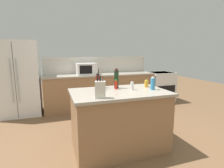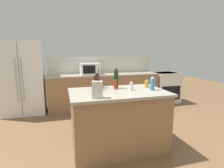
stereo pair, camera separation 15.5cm
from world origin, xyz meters
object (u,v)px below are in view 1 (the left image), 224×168
object	(u,v)px
refrigerator	(18,79)
wine_bottle	(116,79)
spice_jar_paprika	(98,90)
hot_sauce_bottle	(116,85)
range_oven	(160,86)
microwave	(86,69)
knife_block	(100,89)
utensil_crock	(100,83)
salt_shaker	(132,86)
vinegar_bottle	(98,82)
honey_jar	(146,84)
dish_soap_bottle	(153,84)

from	to	relation	value
refrigerator	wine_bottle	xyz separation A→B (m)	(1.79, -2.02, 0.19)
spice_jar_paprika	hot_sauce_bottle	size ratio (longest dim) A/B	0.75
range_oven	wine_bottle	distance (m)	3.03
refrigerator	spice_jar_paprika	world-z (taller)	refrigerator
refrigerator	range_oven	xyz separation A→B (m)	(4.01, -0.05, -0.43)
microwave	spice_jar_paprika	bearing A→B (deg)	-96.63
knife_block	utensil_crock	distance (m)	0.67
salt_shaker	spice_jar_paprika	xyz separation A→B (m)	(-0.58, -0.08, -0.01)
range_oven	salt_shaker	distance (m)	3.02
salt_shaker	vinegar_bottle	xyz separation A→B (m)	(-0.51, 0.17, 0.06)
salt_shaker	honey_jar	distance (m)	0.35
knife_block	salt_shaker	size ratio (longest dim) A/B	2.20
range_oven	microwave	size ratio (longest dim) A/B	1.79
honey_jar	knife_block	bearing A→B (deg)	-154.08
microwave	range_oven	bearing A→B (deg)	-0.00
utensil_crock	salt_shaker	bearing A→B (deg)	-35.77
dish_soap_bottle	vinegar_bottle	distance (m)	0.87
utensil_crock	spice_jar_paprika	distance (m)	0.43
salt_shaker	hot_sauce_bottle	bearing A→B (deg)	150.16
honey_jar	salt_shaker	bearing A→B (deg)	-159.24
knife_block	hot_sauce_bottle	size ratio (longest dim) A/B	1.85
range_oven	dish_soap_bottle	world-z (taller)	dish_soap_bottle
range_oven	knife_block	bearing A→B (deg)	-136.36
spice_jar_paprika	wine_bottle	bearing A→B (deg)	36.31
wine_bottle	hot_sauce_bottle	distance (m)	0.11
utensil_crock	salt_shaker	xyz separation A→B (m)	(0.44, -0.31, -0.02)
wine_bottle	spice_jar_paprika	distance (m)	0.50
knife_block	salt_shaker	distance (m)	0.69
microwave	wine_bottle	distance (m)	1.98
microwave	wine_bottle	world-z (taller)	wine_bottle
knife_block	refrigerator	bearing A→B (deg)	137.62
hot_sauce_bottle	wine_bottle	bearing A→B (deg)	63.99
honey_jar	hot_sauce_bottle	world-z (taller)	hot_sauce_bottle
knife_block	dish_soap_bottle	bearing A→B (deg)	33.67
wine_bottle	utensil_crock	bearing A→B (deg)	155.96
range_oven	spice_jar_paprika	world-z (taller)	spice_jar_paprika
range_oven	spice_jar_paprika	distance (m)	3.49
salt_shaker	honey_jar	world-z (taller)	salt_shaker
knife_block	honey_jar	bearing A→B (deg)	45.24
salt_shaker	wine_bottle	world-z (taller)	wine_bottle
refrigerator	hot_sauce_bottle	distance (m)	2.74
dish_soap_bottle	hot_sauce_bottle	distance (m)	0.59
range_oven	utensil_crock	distance (m)	3.13
range_oven	knife_block	world-z (taller)	knife_block
knife_block	hot_sauce_bottle	xyz separation A→B (m)	(0.38, 0.46, -0.04)
dish_soap_bottle	wine_bottle	world-z (taller)	wine_bottle
range_oven	wine_bottle	world-z (taller)	wine_bottle
refrigerator	knife_block	size ratio (longest dim) A/B	6.22
knife_block	salt_shaker	world-z (taller)	knife_block
range_oven	salt_shaker	xyz separation A→B (m)	(-2.02, -2.18, 0.53)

